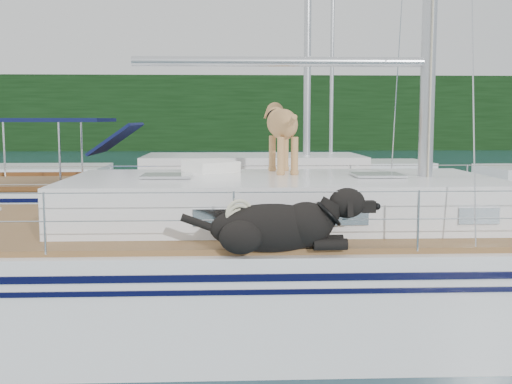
{
  "coord_description": "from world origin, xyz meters",
  "views": [
    {
      "loc": [
        0.15,
        -7.85,
        2.52
      ],
      "look_at": [
        0.5,
        0.2,
        1.6
      ],
      "focal_mm": 45.0,
      "sensor_mm": 36.0,
      "label": 1
    }
  ],
  "objects": [
    {
      "name": "ground",
      "position": [
        0.0,
        0.0,
        0.0
      ],
      "size": [
        120.0,
        120.0,
        0.0
      ],
      "primitive_type": "plane",
      "color": "black",
      "rests_on": "ground"
    },
    {
      "name": "tree_line",
      "position": [
        0.0,
        45.0,
        3.0
      ],
      "size": [
        90.0,
        3.0,
        6.0
      ],
      "primitive_type": "cube",
      "color": "black",
      "rests_on": "ground"
    },
    {
      "name": "shore_bank",
      "position": [
        0.0,
        46.2,
        0.6
      ],
      "size": [
        92.0,
        1.0,
        1.2
      ],
      "primitive_type": "cube",
      "color": "#595147",
      "rests_on": "ground"
    },
    {
      "name": "main_sailboat",
      "position": [
        0.1,
        -0.0,
        0.68
      ],
      "size": [
        12.0,
        3.88,
        14.01
      ],
      "color": "white",
      "rests_on": "ground"
    },
    {
      "name": "neighbor_sailboat",
      "position": [
        -0.38,
        6.41,
        0.63
      ],
      "size": [
        11.0,
        3.5,
        13.3
      ],
      "color": "white",
      "rests_on": "ground"
    },
    {
      "name": "bg_boat_center",
      "position": [
        4.0,
        16.0,
        0.45
      ],
      "size": [
        7.2,
        3.0,
        11.65
      ],
      "color": "white",
      "rests_on": "ground"
    }
  ]
}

